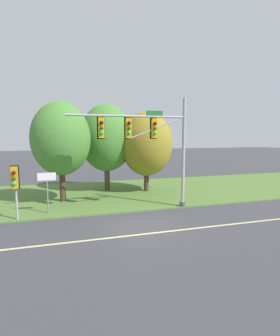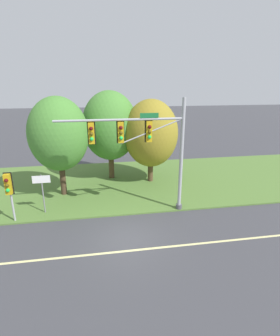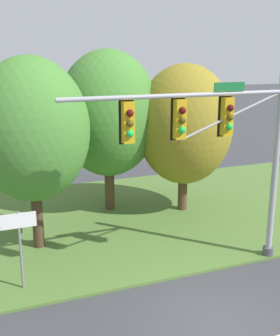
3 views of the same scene
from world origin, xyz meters
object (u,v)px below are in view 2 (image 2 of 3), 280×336
(pedestrian_signal_near_kerb, at_px, (9,187))
(tree_left_of_mast, at_px, (110,126))
(traffic_signal_mast, at_px, (145,142))
(route_sign_post, at_px, (42,187))
(tree_behind_signpost, at_px, (151,134))
(tree_nearest_road, at_px, (59,134))

(pedestrian_signal_near_kerb, bearing_deg, tree_left_of_mast, 47.25)
(traffic_signal_mast, bearing_deg, route_sign_post, 171.89)
(tree_left_of_mast, height_order, tree_behind_signpost, tree_left_of_mast)
(route_sign_post, xyz_separation_m, tree_left_of_mast, (4.69, 5.88, 2.77))
(route_sign_post, relative_size, tree_nearest_road, 0.36)
(traffic_signal_mast, relative_size, route_sign_post, 3.00)
(pedestrian_signal_near_kerb, xyz_separation_m, tree_nearest_road, (2.54, 3.83, 2.27))
(traffic_signal_mast, relative_size, tree_behind_signpost, 1.14)
(traffic_signal_mast, height_order, tree_left_of_mast, tree_left_of_mast)
(tree_behind_signpost, bearing_deg, route_sign_post, -150.16)
(traffic_signal_mast, distance_m, pedestrian_signal_near_kerb, 8.33)
(tree_nearest_road, bearing_deg, tree_behind_signpost, 13.31)
(tree_left_of_mast, bearing_deg, tree_behind_signpost, -22.90)
(pedestrian_signal_near_kerb, bearing_deg, traffic_signal_mast, 0.38)
(route_sign_post, bearing_deg, traffic_signal_mast, -8.11)
(tree_nearest_road, distance_m, tree_behind_signpost, 7.19)
(route_sign_post, distance_m, tree_behind_signpost, 9.38)
(route_sign_post, bearing_deg, tree_behind_signpost, 29.84)
(tree_nearest_road, bearing_deg, pedestrian_signal_near_kerb, -123.52)
(pedestrian_signal_near_kerb, distance_m, tree_left_of_mast, 9.59)
(traffic_signal_mast, bearing_deg, tree_left_of_mast, 103.86)
(tree_left_of_mast, bearing_deg, tree_nearest_road, -141.53)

